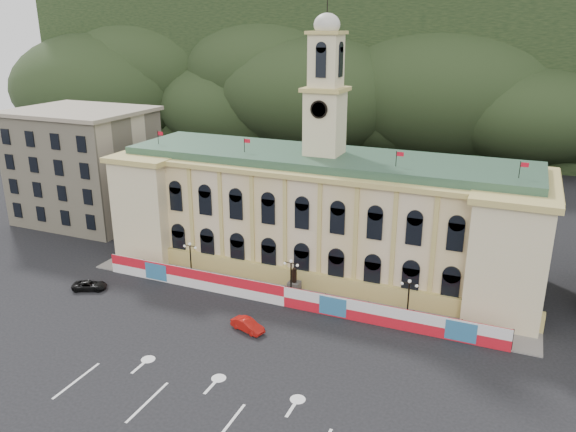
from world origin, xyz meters
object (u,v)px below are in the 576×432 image
at_px(statue, 294,287).
at_px(black_suv, 90,285).
at_px(lamp_center, 291,276).
at_px(red_sedan, 248,325).

bearing_deg(statue, black_suv, -160.47).
bearing_deg(lamp_center, black_suv, -162.61).
bearing_deg(black_suv, statue, -94.54).
xyz_separation_m(red_sedan, black_suv, (-22.67, 1.14, -0.08)).
bearing_deg(black_suv, lamp_center, -96.68).
distance_m(lamp_center, black_suv, 25.39).
distance_m(lamp_center, red_sedan, 9.14).
relative_size(lamp_center, black_suv, 1.12).
xyz_separation_m(statue, red_sedan, (-1.44, -9.70, -0.53)).
height_order(statue, red_sedan, statue).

